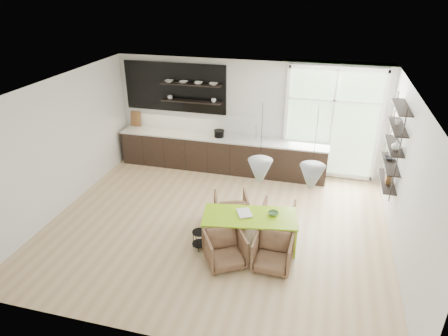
{
  "coord_description": "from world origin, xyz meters",
  "views": [
    {
      "loc": [
        1.93,
        -6.79,
        4.76
      ],
      "look_at": [
        0.01,
        0.6,
        1.07
      ],
      "focal_mm": 32.0,
      "sensor_mm": 36.0,
      "label": 1
    }
  ],
  "objects_px": {
    "dining_table": "(250,218)",
    "armchair_front_right": "(273,253)",
    "armchair_back_right": "(278,217)",
    "armchair_back_left": "(231,208)",
    "armchair_front_left": "(225,249)",
    "wire_stool": "(200,238)"
  },
  "relations": [
    {
      "from": "armchair_back_left",
      "to": "armchair_back_right",
      "type": "bearing_deg",
      "value": 157.13
    },
    {
      "from": "dining_table",
      "to": "armchair_front_left",
      "type": "distance_m",
      "value": 0.81
    },
    {
      "from": "armchair_back_right",
      "to": "armchair_front_left",
      "type": "relative_size",
      "value": 0.95
    },
    {
      "from": "armchair_front_left",
      "to": "armchair_back_left",
      "type": "bearing_deg",
      "value": 68.26
    },
    {
      "from": "dining_table",
      "to": "armchair_back_right",
      "type": "relative_size",
      "value": 2.82
    },
    {
      "from": "wire_stool",
      "to": "armchair_front_right",
      "type": "bearing_deg",
      "value": -7.85
    },
    {
      "from": "armchair_back_right",
      "to": "wire_stool",
      "type": "bearing_deg",
      "value": 37.19
    },
    {
      "from": "armchair_back_left",
      "to": "armchair_front_left",
      "type": "bearing_deg",
      "value": 79.66
    },
    {
      "from": "dining_table",
      "to": "armchair_front_right",
      "type": "xyz_separation_m",
      "value": [
        0.53,
        -0.56,
        -0.29
      ]
    },
    {
      "from": "dining_table",
      "to": "armchair_back_right",
      "type": "height_order",
      "value": "dining_table"
    },
    {
      "from": "wire_stool",
      "to": "armchair_back_left",
      "type": "bearing_deg",
      "value": 71.51
    },
    {
      "from": "armchair_back_left",
      "to": "armchair_front_right",
      "type": "bearing_deg",
      "value": 110.66
    },
    {
      "from": "armchair_front_right",
      "to": "dining_table",
      "type": "bearing_deg",
      "value": 135.37
    },
    {
      "from": "armchair_back_left",
      "to": "wire_stool",
      "type": "relative_size",
      "value": 1.86
    },
    {
      "from": "wire_stool",
      "to": "dining_table",
      "type": "bearing_deg",
      "value": 22.15
    },
    {
      "from": "dining_table",
      "to": "armchair_back_right",
      "type": "distance_m",
      "value": 0.85
    },
    {
      "from": "armchair_back_left",
      "to": "armchair_back_right",
      "type": "relative_size",
      "value": 1.05
    },
    {
      "from": "armchair_back_left",
      "to": "armchair_back_right",
      "type": "distance_m",
      "value": 1.01
    },
    {
      "from": "armchair_front_right",
      "to": "wire_stool",
      "type": "xyz_separation_m",
      "value": [
        -1.43,
        0.2,
        -0.07
      ]
    },
    {
      "from": "armchair_front_left",
      "to": "armchair_front_right",
      "type": "relative_size",
      "value": 1.01
    },
    {
      "from": "armchair_back_left",
      "to": "wire_stool",
      "type": "xyz_separation_m",
      "value": [
        -0.36,
        -1.07,
        -0.08
      ]
    },
    {
      "from": "armchair_back_right",
      "to": "armchair_front_right",
      "type": "bearing_deg",
      "value": 93.81
    }
  ]
}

